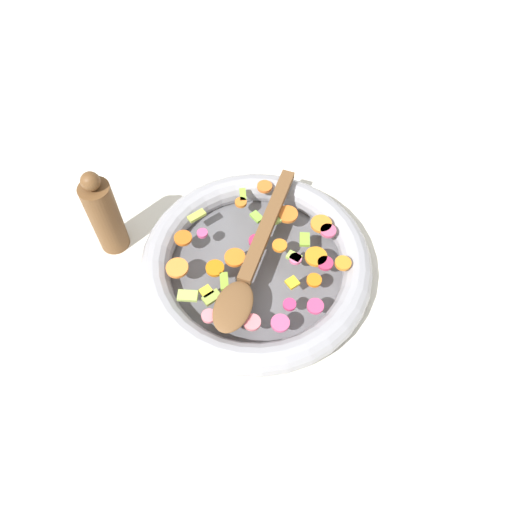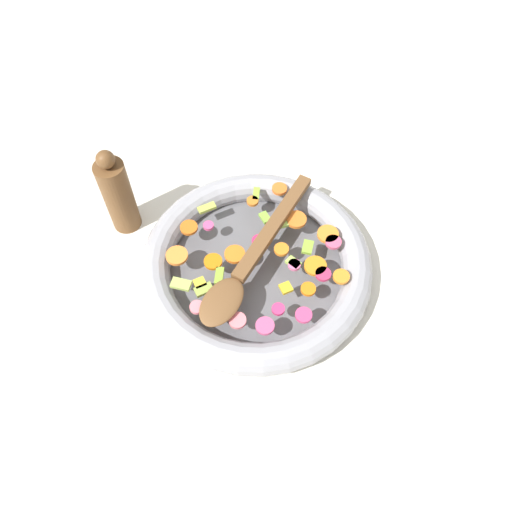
% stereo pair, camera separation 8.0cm
% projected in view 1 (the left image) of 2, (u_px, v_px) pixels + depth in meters
% --- Properties ---
extents(ground_plane, '(4.00, 4.00, 0.00)m').
position_uv_depth(ground_plane, '(256.00, 272.00, 0.85)').
color(ground_plane, silver).
extents(skillet, '(0.38, 0.38, 0.05)m').
position_uv_depth(skillet, '(256.00, 265.00, 0.83)').
color(skillet, slate).
rests_on(skillet, ground_plane).
extents(chopped_vegetables, '(0.29, 0.28, 0.01)m').
position_uv_depth(chopped_vegetables, '(264.00, 255.00, 0.80)').
color(chopped_vegetables, orange).
rests_on(chopped_vegetables, skillet).
extents(wooden_spoon, '(0.25, 0.26, 0.01)m').
position_uv_depth(wooden_spoon, '(251.00, 262.00, 0.78)').
color(wooden_spoon, brown).
rests_on(wooden_spoon, chopped_vegetables).
extents(pepper_mill, '(0.05, 0.05, 0.18)m').
position_uv_depth(pepper_mill, '(104.00, 215.00, 0.81)').
color(pepper_mill, brown).
rests_on(pepper_mill, ground_plane).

